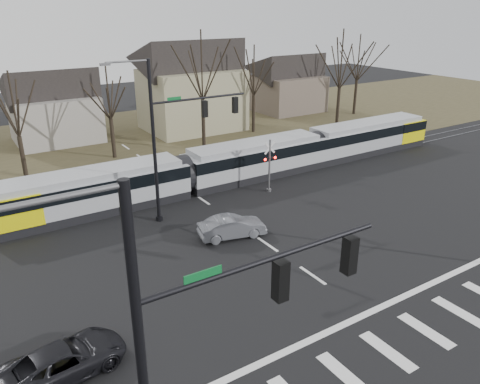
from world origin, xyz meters
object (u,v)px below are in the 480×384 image
sedan (232,227)px  rail_crossing_signal (269,168)px  suv (64,360)px  tram (254,158)px

sedan → rail_crossing_signal: rail_crossing_signal is taller
sedan → rail_crossing_signal: bearing=-39.6°
sedan → suv: (-11.25, -6.25, -0.02)m
suv → rail_crossing_signal: bearing=-66.5°
tram → sedan: (-7.04, -8.04, -0.95)m
tram → suv: tram is taller
tram → rail_crossing_signal: (-0.81, -3.21, 0.27)m
sedan → rail_crossing_signal: 7.98m
sedan → rail_crossing_signal: size_ratio=1.06×
tram → rail_crossing_signal: size_ratio=9.76×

